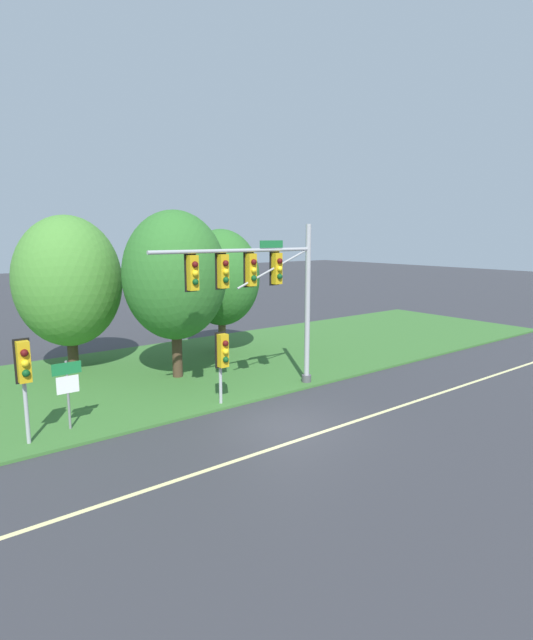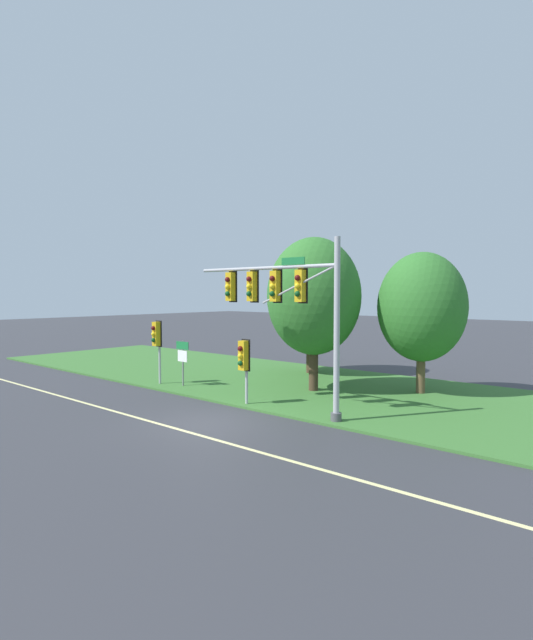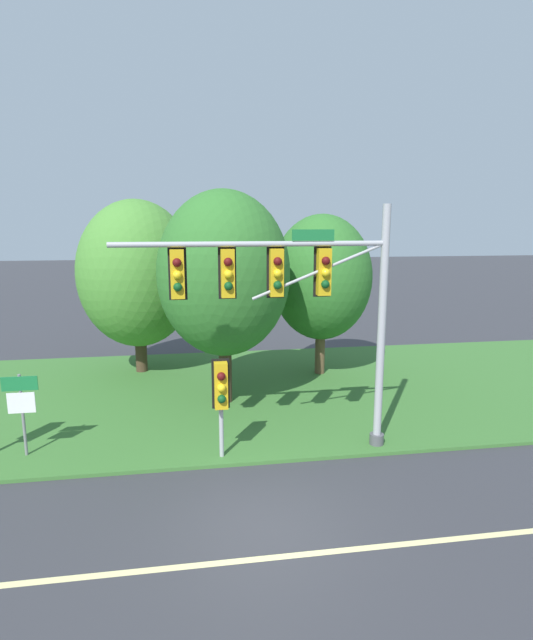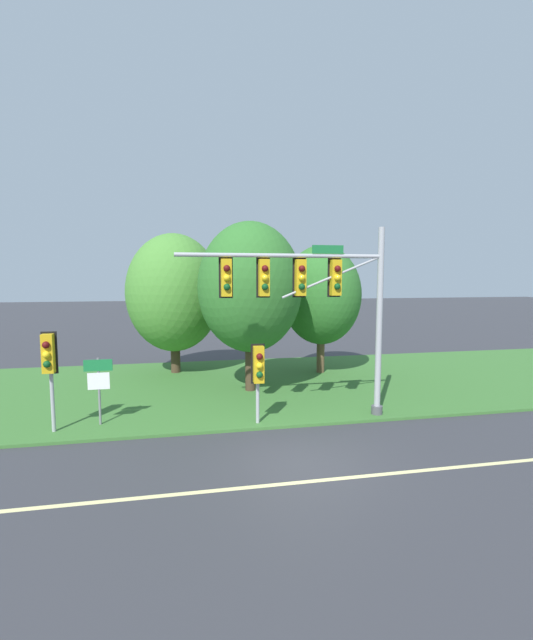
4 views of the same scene
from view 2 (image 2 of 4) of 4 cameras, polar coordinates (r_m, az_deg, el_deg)
ground_plane at (r=18.70m, az=-6.99°, el=-11.59°), size 160.00×160.00×0.00m
lane_stripe at (r=17.95m, az=-9.90°, el=-12.23°), size 36.00×0.16×0.01m
grass_verge at (r=24.83m, az=7.45°, el=-7.80°), size 48.00×11.50×0.10m
traffic_signal_mast at (r=19.46m, az=2.06°, el=2.41°), size 7.25×0.49×6.65m
pedestrian_signal_near_kerb at (r=25.93m, az=-12.43°, el=-2.01°), size 0.46×0.55×3.24m
pedestrian_signal_further_along at (r=20.75m, az=-2.62°, el=-4.43°), size 0.46×0.55×2.72m
route_sign_post at (r=25.31m, az=-9.56°, el=-4.06°), size 0.91×0.08×2.26m
tree_nearest_road at (r=29.00m, az=5.07°, el=2.03°), size 4.79×4.79×7.11m
tree_left_of_mast at (r=23.68m, az=5.43°, el=2.69°), size 4.45×4.45×7.27m
tree_behind_signpost at (r=24.05m, az=17.33°, el=1.41°), size 4.04×4.04×6.52m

